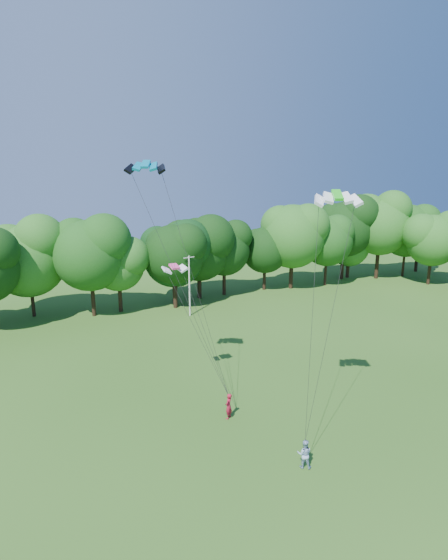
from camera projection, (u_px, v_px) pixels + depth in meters
name	position (u px, v px, depth m)	size (l,w,h in m)	color
ground	(320.00, 503.00, 22.08)	(160.00, 160.00, 0.00)	#295417
utility_pole	(189.00, 285.00, 49.78)	(1.39, 0.38, 7.05)	silver
kite_flyer_left	(229.00, 406.00, 29.47)	(0.66, 0.43, 1.80)	#AC1630
kite_flyer_right	(304.00, 454.00, 24.56)	(0.84, 0.65, 1.72)	#96B2D1
kite_teal	(146.00, 164.00, 27.71)	(2.68, 2.00, 0.57)	#047595
kite_green	(337.00, 195.00, 24.42)	(2.76, 2.06, 0.61)	#25D31F
kite_pink	(174.00, 266.00, 30.31)	(1.77, 0.96, 0.30)	#FF468F
tree_back_center	(173.00, 245.00, 53.42)	(8.25, 8.25, 12.00)	black
tree_back_east	(350.00, 239.00, 67.34)	(6.67, 6.67, 9.70)	#322414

